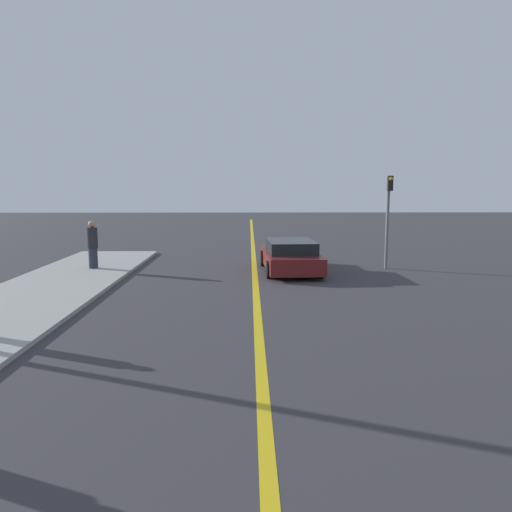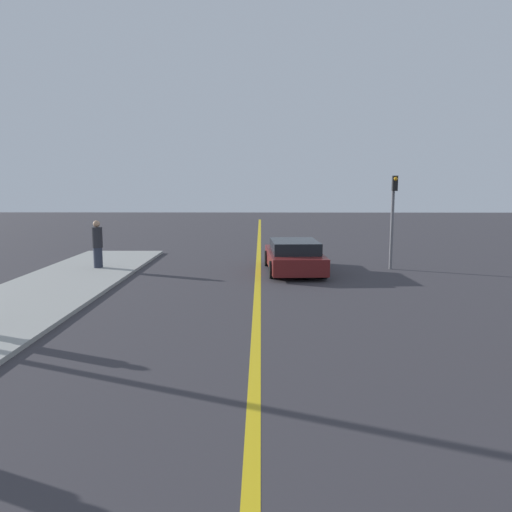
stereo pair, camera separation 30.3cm
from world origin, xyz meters
TOP-DOWN VIEW (x-y plane):
  - road_center_line at (0.00, 18.00)m, footprint 0.20×60.00m
  - car_ahead_center at (1.30, 20.05)m, footprint 2.13×4.37m
  - pedestrian_by_sign at (-5.90, 20.27)m, footprint 0.38×0.38m
  - traffic_light at (4.96, 20.61)m, footprint 0.18×0.40m

SIDE VIEW (x-z plane):
  - road_center_line at x=0.00m, z-range 0.00..0.01m
  - car_ahead_center at x=1.30m, z-range -0.01..1.15m
  - pedestrian_by_sign at x=-5.90m, z-range 0.11..1.84m
  - traffic_light at x=4.96m, z-range 0.43..3.89m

